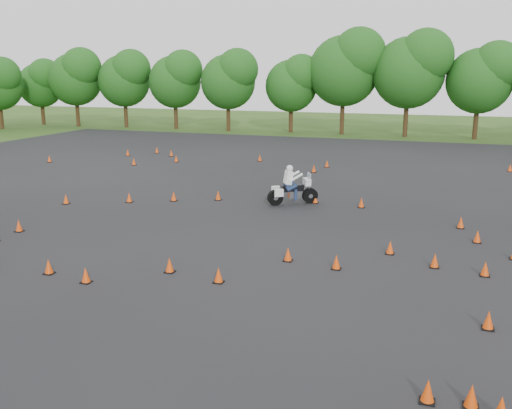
# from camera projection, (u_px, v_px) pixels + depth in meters

# --- Properties ---
(ground) EXTENTS (140.00, 140.00, 0.00)m
(ground) POSITION_uv_depth(u_px,v_px,m) (216.00, 267.00, 18.52)
(ground) COLOR #2D5119
(ground) RESTS_ON ground
(asphalt_pad) EXTENTS (62.00, 62.00, 0.00)m
(asphalt_pad) POSITION_uv_depth(u_px,v_px,m) (271.00, 222.00, 24.05)
(asphalt_pad) COLOR black
(asphalt_pad) RESTS_ON ground
(treeline) EXTENTS (87.17, 32.45, 10.76)m
(treeline) POSITION_uv_depth(u_px,v_px,m) (400.00, 89.00, 49.43)
(treeline) COLOR #1C4E16
(treeline) RESTS_ON ground
(traffic_cones) EXTENTS (36.45, 33.25, 0.45)m
(traffic_cones) POSITION_uv_depth(u_px,v_px,m) (266.00, 221.00, 23.23)
(traffic_cones) COLOR #DA4209
(traffic_cones) RESTS_ON asphalt_pad
(rider_white) EXTENTS (2.49, 2.03, 1.92)m
(rider_white) POSITION_uv_depth(u_px,v_px,m) (293.00, 184.00, 26.99)
(rider_white) COLOR white
(rider_white) RESTS_ON ground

